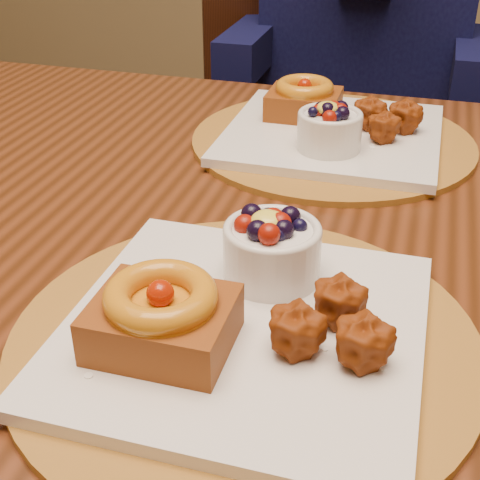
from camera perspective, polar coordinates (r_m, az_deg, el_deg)
name	(u,v)px	position (r m, az deg, el deg)	size (l,w,h in m)	color
dining_table	(296,277)	(0.77, 4.81, -3.16)	(1.60, 0.90, 0.76)	#381A0A
place_setting_near	(243,315)	(0.54, 0.26, -6.45)	(0.38, 0.38, 0.08)	brown
place_setting_far	(331,130)	(0.91, 7.79, 9.32)	(0.38, 0.38, 0.08)	brown
chair_far	(301,174)	(1.52, 5.21, 5.60)	(0.53, 0.53, 0.84)	black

